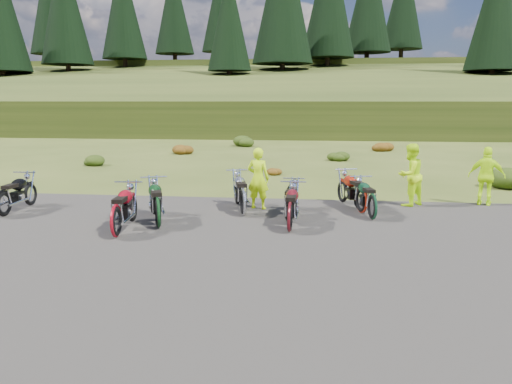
# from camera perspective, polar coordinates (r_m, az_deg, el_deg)

# --- Properties ---
(ground) EXTENTS (300.00, 300.00, 0.00)m
(ground) POSITION_cam_1_polar(r_m,az_deg,el_deg) (11.62, 0.10, -4.67)
(ground) COLOR #364617
(ground) RESTS_ON ground
(gravel_pad) EXTENTS (20.00, 12.00, 0.04)m
(gravel_pad) POSITION_cam_1_polar(r_m,az_deg,el_deg) (9.72, -1.24, -7.71)
(gravel_pad) COLOR black
(gravel_pad) RESTS_ON ground
(hill_slope) EXTENTS (300.00, 45.97, 9.37)m
(hill_slope) POSITION_cam_1_polar(r_m,az_deg,el_deg) (61.24, 5.42, 7.51)
(hill_slope) COLOR #283612
(hill_slope) RESTS_ON ground
(hill_plateau) EXTENTS (300.00, 90.00, 9.17)m
(hill_plateau) POSITION_cam_1_polar(r_m,az_deg,el_deg) (121.20, 6.04, 8.90)
(hill_plateau) COLOR #283612
(hill_plateau) RESTS_ON ground
(conifer_15) EXTENTS (7.92, 7.92, 20.00)m
(conifer_15) POSITION_cam_1_polar(r_m,az_deg,el_deg) (100.15, -22.41, 19.50)
(conifer_15) COLOR black
(conifer_15) RESTS_ON ground
(conifer_17) EXTENTS (7.04, 7.04, 18.00)m
(conifer_17) POSITION_cam_1_polar(r_m,az_deg,el_deg) (77.37, -21.07, 19.36)
(conifer_17) COLOR black
(conifer_17) RESTS_ON ground
(conifer_18) EXTENTS (6.60, 6.60, 17.00)m
(conifer_18) POSITION_cam_1_polar(r_m,az_deg,el_deg) (80.52, -14.99, 19.81)
(conifer_18) COLOR black
(conifer_18) RESTS_ON ground
(conifer_19) EXTENTS (6.16, 6.16, 16.00)m
(conifer_19) POSITION_cam_1_polar(r_m,az_deg,el_deg) (84.42, -9.40, 20.03)
(conifer_19) COLOR black
(conifer_19) RESTS_ON ground
(conifer_20) EXTENTS (5.72, 5.72, 15.00)m
(conifer_20) POSITION_cam_1_polar(r_m,az_deg,el_deg) (88.89, -4.32, 19.83)
(conifer_20) COLOR black
(conifer_20) RESTS_ON ground
(conifer_21) EXTENTS (5.28, 5.28, 14.00)m
(conifer_21) POSITION_cam_1_polar(r_m,az_deg,el_deg) (62.74, -3.10, 19.12)
(conifer_21) COLOR black
(conifer_21) RESTS_ON ground
(conifer_25) EXTENTS (6.60, 6.60, 17.00)m
(conifer_25) POSITION_cam_1_polar(r_m,az_deg,el_deg) (87.66, 16.52, 20.26)
(conifer_25) COLOR black
(conifer_25) RESTS_ON ground
(conifer_26) EXTENTS (6.16, 6.16, 16.00)m
(conifer_26) POSITION_cam_1_polar(r_m,az_deg,el_deg) (64.15, 25.84, 18.68)
(conifer_26) COLOR black
(conifer_26) RESTS_ON ground
(shrub_1) EXTENTS (1.03, 1.03, 0.61)m
(shrub_1) POSITION_cam_1_polar(r_m,az_deg,el_deg) (24.88, -18.13, 3.61)
(shrub_1) COLOR black
(shrub_1) RESTS_ON ground
(shrub_2) EXTENTS (1.30, 1.30, 0.77)m
(shrub_2) POSITION_cam_1_polar(r_m,az_deg,el_deg) (28.86, -8.48, 5.03)
(shrub_2) COLOR maroon
(shrub_2) RESTS_ON ground
(shrub_3) EXTENTS (1.56, 1.56, 0.92)m
(shrub_3) POSITION_cam_1_polar(r_m,az_deg,el_deg) (33.47, -1.30, 6.00)
(shrub_3) COLOR black
(shrub_3) RESTS_ON ground
(shrub_4) EXTENTS (0.77, 0.77, 0.45)m
(shrub_4) POSITION_cam_1_polar(r_m,az_deg,el_deg) (20.61, 1.88, 2.60)
(shrub_4) COLOR maroon
(shrub_4) RESTS_ON ground
(shrub_5) EXTENTS (1.03, 1.03, 0.61)m
(shrub_5) POSITION_cam_1_polar(r_m,az_deg,el_deg) (25.83, 9.30, 4.22)
(shrub_5) COLOR black
(shrub_5) RESTS_ON ground
(shrub_6) EXTENTS (1.30, 1.30, 0.77)m
(shrub_6) POSITION_cam_1_polar(r_m,az_deg,el_deg) (31.34, 14.19, 5.25)
(shrub_6) COLOR maroon
(shrub_6) RESTS_ON ground
(motorcycle_0) EXTENTS (0.75, 2.03, 1.05)m
(motorcycle_0) POSITION_cam_1_polar(r_m,az_deg,el_deg) (14.68, -26.75, -2.62)
(motorcycle_0) COLOR black
(motorcycle_0) RESTS_ON ground
(motorcycle_1) EXTENTS (0.91, 2.16, 1.10)m
(motorcycle_1) POSITION_cam_1_polar(r_m,az_deg,el_deg) (11.58, -15.61, -5.12)
(motorcycle_1) COLOR maroon
(motorcycle_1) RESTS_ON ground
(motorcycle_2) EXTENTS (1.42, 2.21, 1.10)m
(motorcycle_2) POSITION_cam_1_polar(r_m,az_deg,el_deg) (12.19, -11.08, -4.15)
(motorcycle_2) COLOR black
(motorcycle_2) RESTS_ON ground
(motorcycle_3) EXTENTS (1.22, 2.20, 1.10)m
(motorcycle_3) POSITION_cam_1_polar(r_m,az_deg,el_deg) (13.22, -1.46, -2.82)
(motorcycle_3) COLOR #AFB0B4
(motorcycle_3) RESTS_ON ground
(motorcycle_4) EXTENTS (0.71, 2.00, 1.04)m
(motorcycle_4) POSITION_cam_1_polar(r_m,az_deg,el_deg) (11.62, 3.86, -4.70)
(motorcycle_4) COLOR #500D13
(motorcycle_4) RESTS_ON ground
(motorcycle_5) EXTENTS (0.79, 1.90, 0.97)m
(motorcycle_5) POSITION_cam_1_polar(r_m,az_deg,el_deg) (12.66, 3.66, -3.43)
(motorcycle_5) COLOR black
(motorcycle_5) RESTS_ON ground
(motorcycle_6) EXTENTS (1.30, 2.18, 1.08)m
(motorcycle_6) POSITION_cam_1_polar(r_m,az_deg,el_deg) (13.80, 11.91, -2.47)
(motorcycle_6) COLOR #981C0B
(motorcycle_6) RESTS_ON ground
(motorcycle_7) EXTENTS (1.00, 1.99, 0.99)m
(motorcycle_7) POSITION_cam_1_polar(r_m,az_deg,el_deg) (13.11, 13.10, -3.21)
(motorcycle_7) COLOR #0E341D
(motorcycle_7) RESTS_ON ground
(person_middle) EXTENTS (0.71, 0.55, 1.72)m
(person_middle) POSITION_cam_1_polar(r_m,az_deg,el_deg) (13.91, 0.25, 1.45)
(person_middle) COLOR #B2E10B
(person_middle) RESTS_ON ground
(person_right_a) EXTENTS (1.10, 1.08, 1.79)m
(person_right_a) POSITION_cam_1_polar(r_m,az_deg,el_deg) (14.98, 17.17, 1.78)
(person_right_a) COLOR #B2E10B
(person_right_a) RESTS_ON ground
(person_right_b) EXTENTS (1.08, 0.73, 1.70)m
(person_right_b) POSITION_cam_1_polar(r_m,az_deg,el_deg) (15.86, 24.85, 1.55)
(person_right_b) COLOR #B2E10B
(person_right_b) RESTS_ON ground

